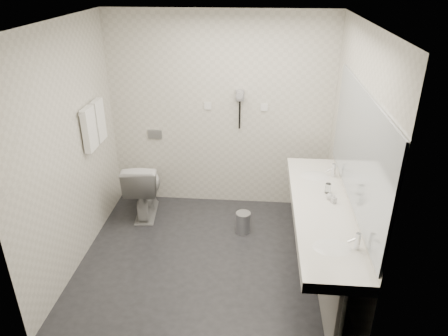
{
  "coord_description": "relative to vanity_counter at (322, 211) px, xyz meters",
  "views": [
    {
      "loc": [
        0.48,
        -3.72,
        2.94
      ],
      "look_at": [
        0.15,
        0.15,
        1.05
      ],
      "focal_mm": 33.63,
      "sensor_mm": 36.0,
      "label": 1
    }
  ],
  "objects": [
    {
      "name": "flush_plate",
      "position": [
        -1.98,
        1.49,
        0.15
      ],
      "size": [
        0.18,
        0.02,
        0.12
      ],
      "primitive_type": "cube",
      "color": "#B2B5BA",
      "rests_on": "wall_back"
    },
    {
      "name": "wall_back",
      "position": [
        -1.12,
        1.5,
        0.45
      ],
      "size": [
        2.8,
        0.0,
        2.8
      ],
      "primitive_type": "plane",
      "rotation": [
        1.57,
        0.0,
        0.0
      ],
      "color": "silver",
      "rests_on": "floor"
    },
    {
      "name": "towel_rail",
      "position": [
        -2.47,
        0.75,
        0.75
      ],
      "size": [
        0.02,
        0.62,
        0.02
      ],
      "primitive_type": "cylinder",
      "rotation": [
        1.57,
        0.0,
        0.0
      ],
      "color": "silver",
      "rests_on": "wall_left"
    },
    {
      "name": "dryer_cord",
      "position": [
        -0.88,
        1.46,
        0.45
      ],
      "size": [
        0.02,
        0.02,
        0.35
      ],
      "primitive_type": "cylinder",
      "color": "black",
      "rests_on": "dryer_cradle"
    },
    {
      "name": "faucet_near",
      "position": [
        0.19,
        -0.65,
        0.12
      ],
      "size": [
        0.04,
        0.04,
        0.15
      ],
      "primitive_type": "cylinder",
      "color": "silver",
      "rests_on": "vanity_counter"
    },
    {
      "name": "pedal_bin",
      "position": [
        -0.78,
        0.75,
        -0.68
      ],
      "size": [
        0.2,
        0.2,
        0.25
      ],
      "primitive_type": "cylinder",
      "rotation": [
        0.0,
        0.0,
        0.16
      ],
      "color": "#B2B5BA",
      "rests_on": "floor"
    },
    {
      "name": "wall_right",
      "position": [
        0.27,
        0.2,
        0.45
      ],
      "size": [
        0.0,
        2.6,
        2.6
      ],
      "primitive_type": "plane",
      "rotation": [
        1.57,
        0.0,
        -1.57
      ],
      "color": "silver",
      "rests_on": "floor"
    },
    {
      "name": "toilet",
      "position": [
        -2.06,
        1.07,
        -0.42
      ],
      "size": [
        0.51,
        0.79,
        0.76
      ],
      "primitive_type": "imported",
      "rotation": [
        0.0,
        0.0,
        3.25
      ],
      "color": "white",
      "rests_on": "floor"
    },
    {
      "name": "vanity_counter",
      "position": [
        0.0,
        0.0,
        0.0
      ],
      "size": [
        0.55,
        2.2,
        0.1
      ],
      "primitive_type": "cube",
      "color": "white",
      "rests_on": "floor"
    },
    {
      "name": "basin_near",
      "position": [
        0.0,
        -0.65,
        0.04
      ],
      "size": [
        0.4,
        0.31,
        0.05
      ],
      "primitive_type": "ellipsoid",
      "color": "white",
      "rests_on": "vanity_counter"
    },
    {
      "name": "wall_front",
      "position": [
        -1.12,
        -1.1,
        0.45
      ],
      "size": [
        2.8,
        0.0,
        2.8
      ],
      "primitive_type": "plane",
      "rotation": [
        -1.57,
        0.0,
        0.0
      ],
      "color": "silver",
      "rests_on": "floor"
    },
    {
      "name": "towel_near",
      "position": [
        -2.46,
        0.61,
        0.53
      ],
      "size": [
        0.07,
        0.24,
        0.48
      ],
      "primitive_type": "cube",
      "color": "white",
      "rests_on": "towel_rail"
    },
    {
      "name": "ceiling",
      "position": [
        -1.12,
        0.2,
        1.7
      ],
      "size": [
        2.8,
        2.8,
        0.0
      ],
      "primitive_type": "plane",
      "rotation": [
        3.14,
        0.0,
        0.0
      ],
      "color": "white",
      "rests_on": "wall_back"
    },
    {
      "name": "soap_bottle_a",
      "position": [
        0.12,
        0.07,
        0.1
      ],
      "size": [
        0.06,
        0.06,
        0.09
      ],
      "primitive_type": "imported",
      "rotation": [
        0.0,
        0.0,
        0.54
      ],
      "color": "silver",
      "rests_on": "vanity_counter"
    },
    {
      "name": "faucet_far",
      "position": [
        0.19,
        0.65,
        0.12
      ],
      "size": [
        0.04,
        0.04,
        0.15
      ],
      "primitive_type": "cylinder",
      "color": "silver",
      "rests_on": "vanity_counter"
    },
    {
      "name": "switch_plate_a",
      "position": [
        -1.27,
        1.49,
        0.55
      ],
      "size": [
        0.09,
        0.02,
        0.09
      ],
      "primitive_type": "cube",
      "color": "white",
      "rests_on": "wall_back"
    },
    {
      "name": "switch_plate_b",
      "position": [
        -0.57,
        1.49,
        0.55
      ],
      "size": [
        0.09,
        0.02,
        0.09
      ],
      "primitive_type": "cube",
      "color": "white",
      "rests_on": "wall_back"
    },
    {
      "name": "towel_far",
      "position": [
        -2.46,
        0.89,
        0.53
      ],
      "size": [
        0.07,
        0.24,
        0.48
      ],
      "primitive_type": "cube",
      "color": "white",
      "rests_on": "towel_rail"
    },
    {
      "name": "vanity_post_near",
      "position": [
        0.05,
        -1.04,
        -0.42
      ],
      "size": [
        0.06,
        0.06,
        0.75
      ],
      "primitive_type": "cylinder",
      "color": "silver",
      "rests_on": "floor"
    },
    {
      "name": "soap_bottle_b",
      "position": [
        0.09,
        0.15,
        0.09
      ],
      "size": [
        0.1,
        0.1,
        0.09
      ],
      "primitive_type": "imported",
      "rotation": [
        0.0,
        0.0,
        -0.88
      ],
      "color": "silver",
      "rests_on": "vanity_counter"
    },
    {
      "name": "floor",
      "position": [
        -1.12,
        0.2,
        -0.8
      ],
      "size": [
        2.8,
        2.8,
        0.0
      ],
      "primitive_type": "plane",
      "color": "#222227",
      "rests_on": "ground"
    },
    {
      "name": "dryer_cradle",
      "position": [
        -0.88,
        1.47,
        0.7
      ],
      "size": [
        0.1,
        0.04,
        0.14
      ],
      "primitive_type": "cube",
      "color": "#96959A",
      "rests_on": "wall_back"
    },
    {
      "name": "basin_far",
      "position": [
        0.0,
        0.65,
        0.04
      ],
      "size": [
        0.4,
        0.31,
        0.05
      ],
      "primitive_type": "ellipsoid",
      "color": "white",
      "rests_on": "vanity_counter"
    },
    {
      "name": "bin_lid",
      "position": [
        -0.78,
        0.75,
        -0.54
      ],
      "size": [
        0.18,
        0.18,
        0.02
      ],
      "primitive_type": "cylinder",
      "color": "#B2B5BA",
      "rests_on": "pedal_bin"
    },
    {
      "name": "dryer_barrel",
      "position": [
        -0.88,
        1.4,
        0.73
      ],
      "size": [
        0.08,
        0.14,
        0.08
      ],
      "primitive_type": "cylinder",
      "rotation": [
        1.57,
        0.0,
        0.0
      ],
      "color": "#96959A",
      "rests_on": "dryer_cradle"
    },
    {
      "name": "vanity_panel",
      "position": [
        0.02,
        0.0,
        -0.42
      ],
      "size": [
        0.03,
        2.15,
        0.75
      ],
      "primitive_type": "cube",
      "color": "gray",
      "rests_on": "floor"
    },
    {
      "name": "mirror",
      "position": [
        0.26,
        0.0,
        0.65
      ],
      "size": [
        0.02,
        2.2,
        1.05
      ],
      "primitive_type": "cube",
      "color": "#B2BCC6",
      "rests_on": "wall_right"
    },
    {
      "name": "wall_left",
      "position": [
        -2.52,
        0.2,
        0.45
      ],
      "size": [
        0.0,
        2.6,
        2.6
      ],
      "primitive_type": "plane",
      "rotation": [
        1.57,
        0.0,
        1.57
      ],
      "color": "silver",
      "rests_on": "floor"
    },
    {
      "name": "vanity_post_far",
      "position": [
        0.05,
        1.04,
        -0.42
      ],
      "size": [
        0.06,
        0.06,
        0.75
      ],
      "primitive_type": "cylinder",
      "color": "silver",
      "rests_on": "floor"
    },
    {
      "name": "glass_left",
      "position": [
        0.09,
        0.28,
        0.1
      ],
      "size": [
        0.07,
        0.07,
        0.1
      ],
      "primitive_type": "cylinder",
      "rotation": [
        0.0,
        0.0,
        0.32
      ],
      "color": "silver",
      "rests_on": "vanity_counter"
    }
  ]
}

